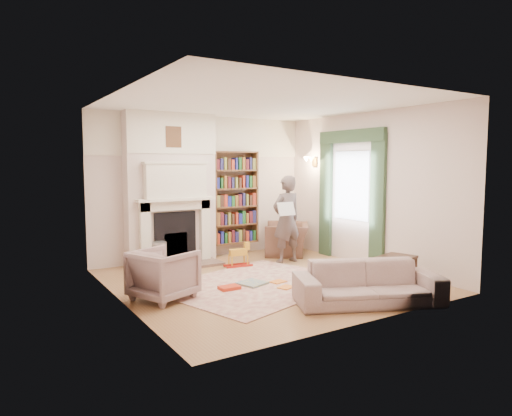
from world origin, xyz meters
TOP-DOWN VIEW (x-y plane):
  - floor at (0.00, 0.00)m, footprint 4.50×4.50m
  - ceiling at (0.00, 0.00)m, footprint 4.50×4.50m
  - wall_back at (0.00, 2.25)m, footprint 4.50×0.00m
  - wall_front at (0.00, -2.25)m, footprint 4.50×0.00m
  - wall_left at (-2.25, 0.00)m, footprint 0.00×4.50m
  - wall_right at (2.25, 0.00)m, footprint 0.00×4.50m
  - fireplace at (-0.75, 2.05)m, footprint 1.70×0.58m
  - bookcase at (0.65, 2.12)m, footprint 1.00×0.24m
  - window at (2.23, 0.40)m, footprint 0.02×0.90m
  - curtain_left at (2.20, -0.30)m, footprint 0.07×0.32m
  - curtain_right at (2.20, 1.10)m, footprint 0.07×0.32m
  - pelmet at (2.19, 0.40)m, footprint 0.09×1.70m
  - wall_sconce at (2.03, 1.50)m, footprint 0.20×0.24m
  - rug at (-0.23, -0.13)m, footprint 3.28×2.85m
  - armchair_reading at (1.56, 1.55)m, footprint 1.28×1.30m
  - armchair_left at (-1.72, -0.10)m, footprint 1.00×0.99m
  - sofa at (0.52, -1.74)m, footprint 2.06×1.47m
  - man_reading at (1.11, 0.95)m, footprint 0.61×0.41m
  - newspaper at (0.96, 0.75)m, footprint 0.36×0.11m
  - coffee_table at (1.52, -1.30)m, footprint 0.80×0.62m
  - paraffin_heater at (-1.26, 1.31)m, footprint 0.26×0.26m
  - rocking_horse at (0.13, 1.07)m, footprint 0.53×0.26m
  - board_game at (-0.30, -0.11)m, footprint 0.48×0.48m
  - game_box_lid at (-0.73, -0.18)m, footprint 0.30×0.20m
  - comic_annuals at (0.06, -0.37)m, footprint 1.02×0.65m

SIDE VIEW (x-z plane):
  - floor at x=0.00m, z-range 0.00..0.00m
  - rug at x=-0.23m, z-range 0.00..0.01m
  - comic_annuals at x=0.06m, z-range 0.01..0.03m
  - board_game at x=-0.30m, z-range 0.01..0.04m
  - game_box_lid at x=-0.73m, z-range 0.01..0.06m
  - rocking_horse at x=0.13m, z-range 0.00..0.44m
  - coffee_table at x=1.52m, z-range 0.00..0.45m
  - paraffin_heater at x=-1.26m, z-range 0.00..0.55m
  - sofa at x=0.52m, z-range 0.00..0.56m
  - armchair_reading at x=1.56m, z-range 0.00..0.64m
  - armchair_left at x=-1.72m, z-range 0.00..0.70m
  - man_reading at x=1.11m, z-range 0.00..1.65m
  - newspaper at x=0.96m, z-range 0.92..1.16m
  - bookcase at x=0.65m, z-range 0.25..2.10m
  - curtain_left at x=2.20m, z-range 0.00..2.40m
  - curtain_right at x=2.20m, z-range 0.00..2.40m
  - fireplace at x=-0.75m, z-range -0.01..2.79m
  - wall_back at x=0.00m, z-range -0.85..3.65m
  - wall_front at x=0.00m, z-range -0.85..3.65m
  - wall_left at x=-2.25m, z-range -0.85..3.65m
  - wall_right at x=2.25m, z-range -0.85..3.65m
  - window at x=2.23m, z-range 0.80..2.10m
  - wall_sconce at x=2.03m, z-range 1.78..2.02m
  - pelmet at x=2.19m, z-range 2.26..2.50m
  - ceiling at x=0.00m, z-range 2.80..2.80m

